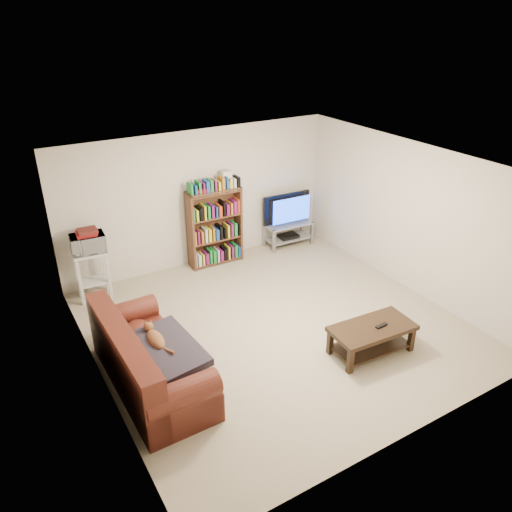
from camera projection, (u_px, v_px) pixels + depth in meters
floor at (276, 326)px, 7.33m from camera, size 5.00×5.00×0.00m
ceiling at (279, 167)px, 6.26m from camera, size 5.00×5.00×0.00m
wall_back at (200, 198)px, 8.72m from camera, size 5.00×0.00×5.00m
wall_front at (416, 349)px, 4.87m from camera, size 5.00×0.00×5.00m
wall_left at (92, 302)px, 5.65m from camera, size 0.00×5.00×5.00m
wall_right at (409, 217)px, 7.94m from camera, size 0.00×5.00×5.00m
sofa at (145, 365)px, 6.04m from camera, size 0.94×2.10×0.89m
blanket at (162, 352)px, 5.93m from camera, size 0.91×1.12×0.18m
cat at (156, 339)px, 6.04m from camera, size 0.24×0.57×0.17m
coffee_table at (372, 334)px, 6.65m from camera, size 1.17×0.64×0.41m
remote at (381, 326)px, 6.59m from camera, size 0.19×0.07×0.02m
tv_stand at (288, 230)px, 9.68m from camera, size 0.94×0.45×0.46m
television at (289, 209)px, 9.49m from camera, size 1.00×0.17×0.57m
dvd_player at (288, 236)px, 9.74m from camera, size 0.38×0.27×0.06m
bookshelf at (215, 226)px, 8.83m from camera, size 0.98×0.32×1.40m
shelf_clutter at (218, 183)px, 8.54m from camera, size 0.71×0.22×0.28m
microwave_stand at (92, 268)px, 7.82m from camera, size 0.54×0.42×0.82m
microwave at (88, 243)px, 7.62m from camera, size 0.53×0.39×0.28m
game_boxes at (86, 233)px, 7.55m from camera, size 0.32×0.29×0.05m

